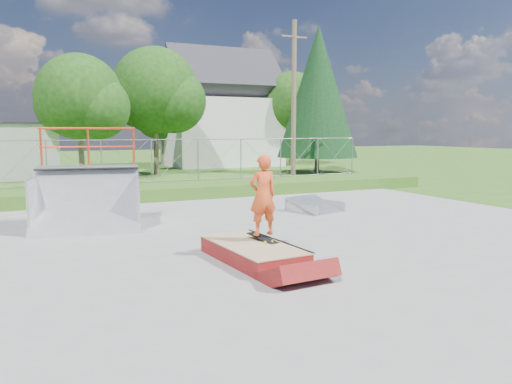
# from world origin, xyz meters

# --- Properties ---
(ground) EXTENTS (120.00, 120.00, 0.00)m
(ground) POSITION_xyz_m (0.00, 0.00, 0.00)
(ground) COLOR #2D601B
(ground) RESTS_ON ground
(concrete_pad) EXTENTS (20.00, 16.00, 0.04)m
(concrete_pad) POSITION_xyz_m (0.00, 0.00, 0.02)
(concrete_pad) COLOR gray
(concrete_pad) RESTS_ON ground
(grass_berm) EXTENTS (24.00, 3.00, 0.50)m
(grass_berm) POSITION_xyz_m (0.00, 9.50, 0.25)
(grass_berm) COLOR #2D601B
(grass_berm) RESTS_ON ground
(grind_box) EXTENTS (1.42, 2.62, 0.38)m
(grind_box) POSITION_xyz_m (-0.64, -0.97, 0.19)
(grind_box) COLOR maroon
(grind_box) RESTS_ON concrete_pad
(quarter_pipe) EXTENTS (3.12, 2.78, 2.74)m
(quarter_pipe) POSITION_xyz_m (-3.27, 4.01, 1.37)
(quarter_pipe) COLOR #AAACB2
(quarter_pipe) RESTS_ON concrete_pad
(flat_bank_ramp) EXTENTS (1.76, 1.82, 0.43)m
(flat_bank_ramp) POSITION_xyz_m (3.81, 3.86, 0.21)
(flat_bank_ramp) COLOR #AAACB2
(flat_bank_ramp) RESTS_ON concrete_pad
(skateboard) EXTENTS (0.44, 0.82, 0.13)m
(skateboard) POSITION_xyz_m (-0.34, -0.78, 0.42)
(skateboard) COLOR black
(skateboard) RESTS_ON grind_box
(skater) EXTENTS (0.61, 0.41, 1.66)m
(skater) POSITION_xyz_m (-0.34, -0.78, 1.25)
(skater) COLOR #E64E21
(skater) RESTS_ON grind_box
(chain_link_fence) EXTENTS (20.00, 0.06, 1.80)m
(chain_link_fence) POSITION_xyz_m (0.00, 10.50, 1.40)
(chain_link_fence) COLOR gray
(chain_link_fence) RESTS_ON grass_berm
(gable_house) EXTENTS (8.40, 6.08, 8.94)m
(gable_house) POSITION_xyz_m (9.00, 26.00, 3.84)
(gable_house) COLOR silver
(gable_house) RESTS_ON ground
(utility_pole) EXTENTS (0.24, 0.24, 8.00)m
(utility_pole) POSITION_xyz_m (7.50, 12.00, 4.00)
(utility_pole) COLOR brown
(utility_pole) RESTS_ON ground
(tree_left_near) EXTENTS (4.76, 4.48, 6.65)m
(tree_left_near) POSITION_xyz_m (-1.75, 17.83, 4.24)
(tree_left_near) COLOR brown
(tree_left_near) RESTS_ON ground
(tree_center) EXTENTS (5.44, 5.12, 7.60)m
(tree_center) POSITION_xyz_m (2.78, 19.81, 4.85)
(tree_center) COLOR brown
(tree_center) RESTS_ON ground
(tree_right_far) EXTENTS (5.10, 4.80, 7.12)m
(tree_right_far) POSITION_xyz_m (14.27, 23.82, 4.54)
(tree_right_far) COLOR brown
(tree_right_far) RESTS_ON ground
(tree_back_mid) EXTENTS (4.08, 3.84, 5.70)m
(tree_back_mid) POSITION_xyz_m (5.21, 27.86, 3.63)
(tree_back_mid) COLOR brown
(tree_back_mid) RESTS_ON ground
(conifer_tree) EXTENTS (5.04, 5.04, 9.10)m
(conifer_tree) POSITION_xyz_m (12.00, 17.00, 5.05)
(conifer_tree) COLOR brown
(conifer_tree) RESTS_ON ground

